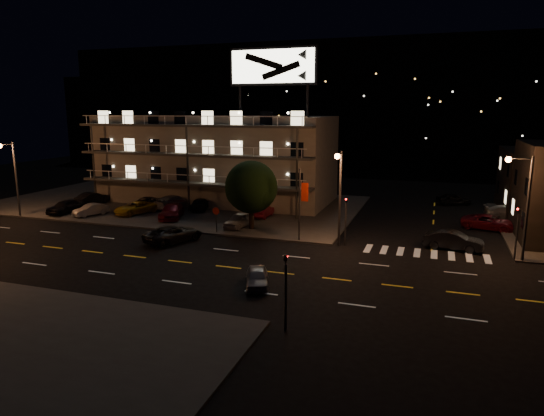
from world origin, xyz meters
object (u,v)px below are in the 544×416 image
(lot_car_7, at_px, (174,202))
(road_car_east, at_px, (257,277))
(road_car_west, at_px, (174,234))
(side_car_0, at_px, (454,240))
(lot_car_4, at_px, (239,220))
(tree, at_px, (251,189))
(lot_car_2, at_px, (135,208))

(lot_car_7, distance_m, road_car_east, 26.62)
(lot_car_7, xyz_separation_m, road_car_west, (6.97, -12.19, -0.18))
(side_car_0, xyz_separation_m, road_car_west, (-22.94, -5.33, -0.04))
(lot_car_4, bearing_deg, road_car_east, -56.03)
(tree, height_order, lot_car_2, tree)
(tree, bearing_deg, road_car_east, -67.28)
(side_car_0, bearing_deg, tree, 95.49)
(lot_car_4, bearing_deg, tree, -1.32)
(lot_car_7, bearing_deg, lot_car_2, 73.36)
(tree, xyz_separation_m, lot_car_4, (-1.34, 0.20, -3.18))
(lot_car_2, height_order, lot_car_4, lot_car_4)
(lot_car_2, distance_m, road_car_west, 12.56)
(lot_car_7, relative_size, road_car_east, 1.47)
(road_car_east, distance_m, road_car_west, 13.18)
(lot_car_2, relative_size, lot_car_4, 1.18)
(lot_car_2, relative_size, lot_car_7, 0.90)
(tree, bearing_deg, lot_car_4, 171.63)
(lot_car_2, xyz_separation_m, lot_car_7, (2.52, 3.95, 0.11))
(lot_car_4, xyz_separation_m, road_car_west, (-3.49, -6.32, -0.10))
(road_car_east, bearing_deg, lot_car_7, 110.63)
(lot_car_2, distance_m, lot_car_4, 13.12)
(lot_car_2, xyz_separation_m, road_car_west, (9.48, -8.24, -0.07))
(lot_car_2, bearing_deg, road_car_east, -16.38)
(tree, relative_size, lot_car_4, 1.63)
(road_car_west, bearing_deg, tree, -104.86)
(side_car_0, bearing_deg, road_car_east, 144.84)
(lot_car_2, bearing_deg, lot_car_7, 79.62)
(road_car_west, bearing_deg, lot_car_2, -17.59)
(road_car_east, bearing_deg, tree, 91.92)
(lot_car_2, xyz_separation_m, lot_car_4, (12.98, -1.92, 0.02))
(lot_car_4, height_order, lot_car_7, lot_car_7)
(lot_car_2, distance_m, lot_car_7, 4.69)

